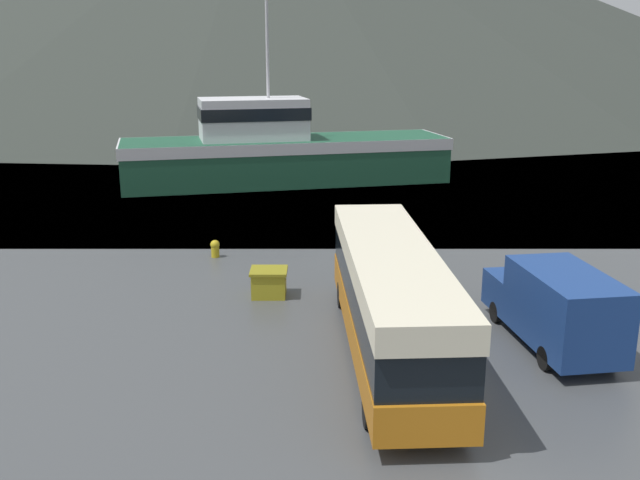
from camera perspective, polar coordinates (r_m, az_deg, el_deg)
water_surface at (r=151.55m, az=1.55°, el=11.91°), size 240.00×240.00×0.00m
tour_bus at (r=21.11m, az=5.90°, el=-4.48°), size 3.05×11.96×3.31m
delivery_van at (r=22.92m, az=18.57°, el=-5.01°), size 2.98×6.20×2.54m
fishing_boat at (r=48.15m, az=-2.94°, el=7.19°), size 22.39×10.37×11.74m
storage_bin at (r=26.43m, az=-3.86°, el=-3.40°), size 1.36×1.23×1.02m
mooring_bollard at (r=31.51m, az=-8.14°, el=-0.63°), size 0.41×0.41×0.77m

